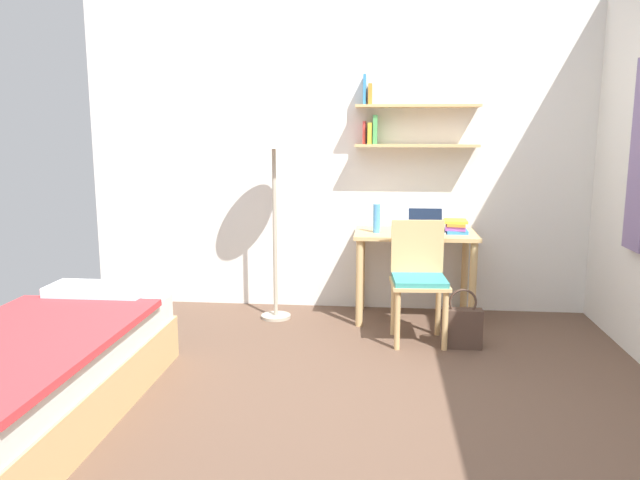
{
  "coord_description": "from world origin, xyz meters",
  "views": [
    {
      "loc": [
        0.29,
        -3.14,
        1.51
      ],
      "look_at": [
        -0.07,
        0.51,
        0.85
      ],
      "focal_mm": 34.44,
      "sensor_mm": 36.0,
      "label": 1
    }
  ],
  "objects_px": {
    "bed": "(34,377)",
    "desk": "(415,249)",
    "standing_lamp": "(274,144)",
    "book_stack": "(456,226)",
    "desk_chair": "(419,275)",
    "laptop": "(425,225)",
    "handbag": "(462,327)",
    "water_bottle": "(377,218)"
  },
  "relations": [
    {
      "from": "bed",
      "to": "desk",
      "type": "xyz_separation_m",
      "value": [
        2.07,
        1.98,
        0.33
      ]
    },
    {
      "from": "standing_lamp",
      "to": "book_stack",
      "type": "relative_size",
      "value": 6.85
    },
    {
      "from": "desk_chair",
      "to": "standing_lamp",
      "type": "xyz_separation_m",
      "value": [
        -1.12,
        0.42,
        0.92
      ]
    },
    {
      "from": "laptop",
      "to": "book_stack",
      "type": "xyz_separation_m",
      "value": [
        0.23,
        -0.04,
        0.0
      ]
    },
    {
      "from": "standing_lamp",
      "to": "book_stack",
      "type": "height_order",
      "value": "standing_lamp"
    },
    {
      "from": "standing_lamp",
      "to": "desk",
      "type": "bearing_deg",
      "value": 4.43
    },
    {
      "from": "standing_lamp",
      "to": "handbag",
      "type": "height_order",
      "value": "standing_lamp"
    },
    {
      "from": "desk",
      "to": "water_bottle",
      "type": "distance_m",
      "value": 0.4
    },
    {
      "from": "desk",
      "to": "bed",
      "type": "bearing_deg",
      "value": -136.21
    },
    {
      "from": "desk",
      "to": "standing_lamp",
      "type": "height_order",
      "value": "standing_lamp"
    },
    {
      "from": "bed",
      "to": "standing_lamp",
      "type": "height_order",
      "value": "standing_lamp"
    },
    {
      "from": "bed",
      "to": "laptop",
      "type": "relative_size",
      "value": 6.64
    },
    {
      "from": "bed",
      "to": "water_bottle",
      "type": "bearing_deg",
      "value": 47.66
    },
    {
      "from": "laptop",
      "to": "water_bottle",
      "type": "height_order",
      "value": "water_bottle"
    },
    {
      "from": "desk",
      "to": "standing_lamp",
      "type": "bearing_deg",
      "value": -175.57
    },
    {
      "from": "standing_lamp",
      "to": "laptop",
      "type": "xyz_separation_m",
      "value": [
        1.19,
        0.13,
        -0.64
      ]
    },
    {
      "from": "standing_lamp",
      "to": "water_bottle",
      "type": "bearing_deg",
      "value": 2.58
    },
    {
      "from": "water_bottle",
      "to": "handbag",
      "type": "height_order",
      "value": "water_bottle"
    },
    {
      "from": "laptop",
      "to": "handbag",
      "type": "height_order",
      "value": "laptop"
    },
    {
      "from": "desk_chair",
      "to": "laptop",
      "type": "distance_m",
      "value": 0.62
    },
    {
      "from": "laptop",
      "to": "water_bottle",
      "type": "bearing_deg",
      "value": -166.63
    },
    {
      "from": "bed",
      "to": "water_bottle",
      "type": "distance_m",
      "value": 2.68
    },
    {
      "from": "book_stack",
      "to": "standing_lamp",
      "type": "bearing_deg",
      "value": -176.4
    },
    {
      "from": "bed",
      "to": "standing_lamp",
      "type": "relative_size",
      "value": 1.25
    },
    {
      "from": "desk_chair",
      "to": "handbag",
      "type": "height_order",
      "value": "desk_chair"
    },
    {
      "from": "standing_lamp",
      "to": "laptop",
      "type": "height_order",
      "value": "standing_lamp"
    },
    {
      "from": "desk_chair",
      "to": "handbag",
      "type": "relative_size",
      "value": 2.03
    },
    {
      "from": "desk",
      "to": "book_stack",
      "type": "xyz_separation_m",
      "value": [
        0.32,
        0.0,
        0.19
      ]
    },
    {
      "from": "laptop",
      "to": "handbag",
      "type": "bearing_deg",
      "value": -71.89
    },
    {
      "from": "standing_lamp",
      "to": "water_bottle",
      "type": "distance_m",
      "value": 0.99
    },
    {
      "from": "bed",
      "to": "handbag",
      "type": "bearing_deg",
      "value": 29.42
    },
    {
      "from": "laptop",
      "to": "desk",
      "type": "bearing_deg",
      "value": -152.4
    },
    {
      "from": "desk",
      "to": "standing_lamp",
      "type": "relative_size",
      "value": 0.6
    },
    {
      "from": "laptop",
      "to": "handbag",
      "type": "relative_size",
      "value": 0.71
    },
    {
      "from": "standing_lamp",
      "to": "water_bottle",
      "type": "relative_size",
      "value": 7.04
    },
    {
      "from": "desk_chair",
      "to": "standing_lamp",
      "type": "relative_size",
      "value": 0.54
    },
    {
      "from": "standing_lamp",
      "to": "laptop",
      "type": "bearing_deg",
      "value": 6.14
    },
    {
      "from": "bed",
      "to": "laptop",
      "type": "distance_m",
      "value": 2.99
    },
    {
      "from": "desk_chair",
      "to": "water_bottle",
      "type": "distance_m",
      "value": 0.65
    },
    {
      "from": "desk_chair",
      "to": "book_stack",
      "type": "height_order",
      "value": "desk_chair"
    },
    {
      "from": "desk",
      "to": "laptop",
      "type": "xyz_separation_m",
      "value": [
        0.08,
        0.04,
        0.19
      ]
    },
    {
      "from": "desk",
      "to": "handbag",
      "type": "relative_size",
      "value": 2.25
    }
  ]
}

